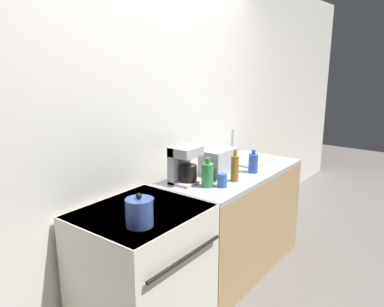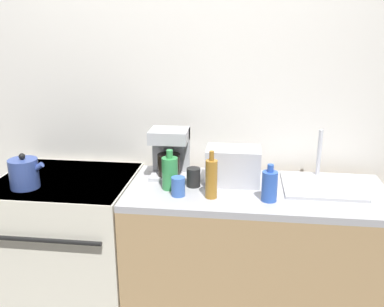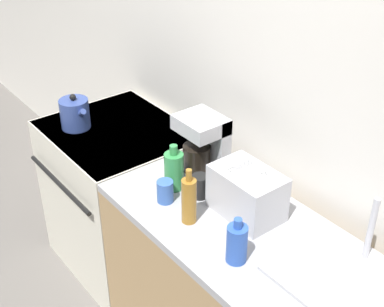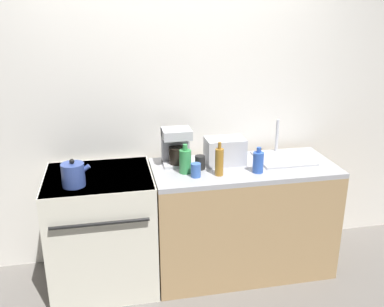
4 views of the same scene
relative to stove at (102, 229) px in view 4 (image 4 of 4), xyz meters
name	(u,v)px [view 4 (image 4 of 4)]	position (x,y,z in m)	size (l,w,h in m)	color
ground_plane	(188,298)	(0.59, -0.33, -0.46)	(12.00, 12.00, 0.00)	slate
wall_back	(170,104)	(0.59, 0.39, 0.84)	(8.00, 0.05, 2.60)	silver
stove	(102,229)	(0.00, 0.00, 0.00)	(0.76, 0.70, 0.89)	silver
counter_block	(242,218)	(1.09, -0.02, -0.01)	(1.39, 0.62, 0.89)	tan
kettle	(73,175)	(-0.15, -0.15, 0.52)	(0.19, 0.15, 0.19)	#33478C
toaster	(225,151)	(0.95, 0.05, 0.54)	(0.29, 0.19, 0.20)	#BCBCC1
coffee_maker	(176,145)	(0.59, 0.12, 0.58)	(0.21, 0.18, 0.28)	#B7B7BC
sink_tray	(283,157)	(1.43, 0.06, 0.45)	(0.41, 0.39, 0.28)	#B7B7BC
bottle_green	(185,161)	(0.62, -0.07, 0.53)	(0.09, 0.09, 0.22)	#338C47
bottle_amber	(219,161)	(0.85, -0.17, 0.54)	(0.06, 0.06, 0.25)	#9E6B23
bottle_blue	(258,162)	(1.14, -0.17, 0.51)	(0.08, 0.08, 0.19)	#2D56B7
cup_black	(200,162)	(0.74, -0.02, 0.49)	(0.07, 0.07, 0.10)	black
cup_blue	(196,170)	(0.68, -0.16, 0.49)	(0.07, 0.07, 0.10)	#3860B2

